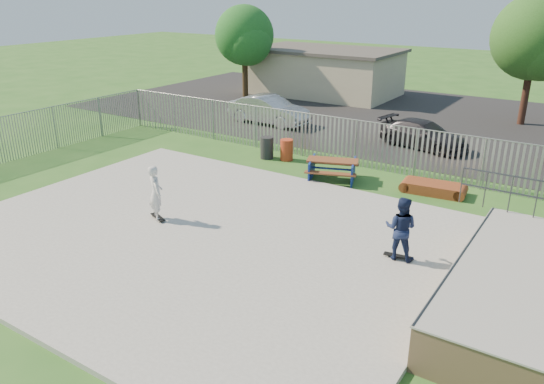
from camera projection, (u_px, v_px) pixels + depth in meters
The scene contains 17 objects.
ground at pixel (200, 236), 16.34m from camera, with size 120.00×120.00×0.00m, color #2C6121.
concrete_slab at pixel (200, 234), 16.31m from camera, with size 15.00×12.00×0.15m, color #979792.
fence at pixel (303, 171), 19.05m from camera, with size 26.04×16.02×2.00m.
picnic_table at pixel (332, 170), 21.00m from camera, with size 2.43×2.22×0.84m.
funbox at pixel (433, 188), 19.70m from camera, with size 2.08×1.20×0.40m.
trash_bin_red at pixel (287, 150), 23.42m from camera, with size 0.56×0.56×0.94m, color #AF341A.
trash_bin_grey at pixel (267, 148), 23.67m from camera, with size 0.59×0.59×0.98m, color black.
parking_lot at pixel (411, 118), 31.17m from camera, with size 40.00×18.00×0.02m, color black.
car_silver at pixel (269, 110), 29.62m from camera, with size 1.65×4.72×1.56m, color #B9B9BE.
car_dark at pixel (423, 134), 25.18m from camera, with size 1.78×4.38×1.27m, color black.
building at pixel (324, 71), 37.81m from camera, with size 10.40×6.40×3.20m.
tree_left at pixel (244, 35), 35.93m from camera, with size 4.01×4.01×6.19m.
tree_mid at pixel (535, 37), 28.12m from camera, with size 4.55×4.55×7.01m.
skateboard_a at pixel (398, 257), 14.69m from camera, with size 0.82×0.30×0.08m.
skateboard_b at pixel (158, 218), 17.19m from camera, with size 0.82×0.49×0.08m.
skater_navy at pixel (401, 228), 14.38m from camera, with size 0.88×0.68×1.81m, color #151F42.
skater_white at pixel (156, 193), 16.88m from camera, with size 0.66×0.43×1.81m, color silver.
Camera 1 is at (9.95, -11.13, 7.14)m, focal length 35.00 mm.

